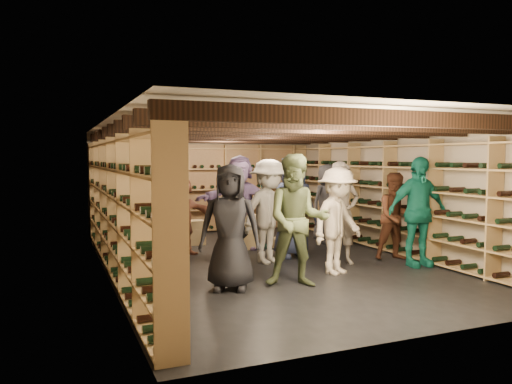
{
  "coord_description": "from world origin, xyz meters",
  "views": [
    {
      "loc": [
        -3.51,
        -7.97,
        1.84
      ],
      "look_at": [
        -0.15,
        0.2,
        1.22
      ],
      "focal_mm": 35.0,
      "sensor_mm": 36.0,
      "label": 1
    }
  ],
  "objects_px": {
    "person_3": "(338,221)",
    "person_4": "(418,212)",
    "person_9": "(269,211)",
    "person_12": "(328,203)",
    "crate_stack_left": "(245,232)",
    "person_8": "(397,216)",
    "person_1": "(233,220)",
    "person_2": "(297,221)",
    "person_0": "(230,227)",
    "person_7": "(342,213)",
    "person_5": "(182,215)",
    "crate_stack_right": "(192,233)",
    "crate_loose": "(281,242)",
    "person_6": "(293,206)",
    "person_11": "(240,202)",
    "person_10": "(265,211)"
  },
  "relations": [
    {
      "from": "person_3",
      "to": "person_4",
      "type": "height_order",
      "value": "person_4"
    },
    {
      "from": "person_9",
      "to": "person_12",
      "type": "distance_m",
      "value": 2.45
    },
    {
      "from": "crate_stack_left",
      "to": "person_8",
      "type": "distance_m",
      "value": 2.97
    },
    {
      "from": "person_1",
      "to": "person_2",
      "type": "distance_m",
      "value": 1.81
    },
    {
      "from": "person_0",
      "to": "person_7",
      "type": "distance_m",
      "value": 2.47
    },
    {
      "from": "person_5",
      "to": "person_2",
      "type": "bearing_deg",
      "value": -80.33
    },
    {
      "from": "crate_stack_right",
      "to": "person_4",
      "type": "distance_m",
      "value": 4.62
    },
    {
      "from": "person_8",
      "to": "person_7",
      "type": "bearing_deg",
      "value": -171.58
    },
    {
      "from": "person_5",
      "to": "person_1",
      "type": "bearing_deg",
      "value": -68.32
    },
    {
      "from": "crate_stack_left",
      "to": "crate_loose",
      "type": "height_order",
      "value": "crate_stack_left"
    },
    {
      "from": "person_9",
      "to": "person_5",
      "type": "bearing_deg",
      "value": 112.68
    },
    {
      "from": "person_6",
      "to": "person_8",
      "type": "distance_m",
      "value": 1.86
    },
    {
      "from": "crate_stack_left",
      "to": "crate_loose",
      "type": "xyz_separation_m",
      "value": [
        0.79,
        0.0,
        -0.25
      ]
    },
    {
      "from": "person_3",
      "to": "person_11",
      "type": "distance_m",
      "value": 2.66
    },
    {
      "from": "crate_stack_left",
      "to": "person_8",
      "type": "height_order",
      "value": "person_8"
    },
    {
      "from": "crate_loose",
      "to": "person_5",
      "type": "height_order",
      "value": "person_5"
    },
    {
      "from": "crate_stack_left",
      "to": "person_11",
      "type": "relative_size",
      "value": 0.36
    },
    {
      "from": "person_2",
      "to": "person_3",
      "type": "xyz_separation_m",
      "value": [
        0.93,
        0.44,
        -0.1
      ]
    },
    {
      "from": "person_10",
      "to": "person_7",
      "type": "bearing_deg",
      "value": -94.18
    },
    {
      "from": "person_8",
      "to": "person_1",
      "type": "bearing_deg",
      "value": 176.06
    },
    {
      "from": "crate_loose",
      "to": "person_6",
      "type": "bearing_deg",
      "value": -104.1
    },
    {
      "from": "person_5",
      "to": "person_6",
      "type": "bearing_deg",
      "value": -35.45
    },
    {
      "from": "crate_stack_left",
      "to": "person_2",
      "type": "distance_m",
      "value": 3.09
    },
    {
      "from": "crate_stack_right",
      "to": "person_11",
      "type": "bearing_deg",
      "value": -48.9
    },
    {
      "from": "person_6",
      "to": "person_10",
      "type": "relative_size",
      "value": 1.27
    },
    {
      "from": "person_8",
      "to": "person_3",
      "type": "bearing_deg",
      "value": -149.0
    },
    {
      "from": "person_1",
      "to": "person_12",
      "type": "height_order",
      "value": "person_12"
    },
    {
      "from": "crate_stack_left",
      "to": "person_11",
      "type": "bearing_deg",
      "value": 180.0
    },
    {
      "from": "person_6",
      "to": "person_12",
      "type": "distance_m",
      "value": 1.75
    },
    {
      "from": "person_5",
      "to": "person_8",
      "type": "height_order",
      "value": "person_8"
    },
    {
      "from": "person_2",
      "to": "person_8",
      "type": "distance_m",
      "value": 2.67
    },
    {
      "from": "person_3",
      "to": "person_10",
      "type": "bearing_deg",
      "value": 70.88
    },
    {
      "from": "person_9",
      "to": "person_11",
      "type": "height_order",
      "value": "person_11"
    },
    {
      "from": "crate_stack_left",
      "to": "person_11",
      "type": "distance_m",
      "value": 0.61
    },
    {
      "from": "person_2",
      "to": "person_3",
      "type": "distance_m",
      "value": 1.04
    },
    {
      "from": "crate_stack_left",
      "to": "person_3",
      "type": "bearing_deg",
      "value": -77.56
    },
    {
      "from": "person_10",
      "to": "crate_stack_right",
      "type": "bearing_deg",
      "value": 125.55
    },
    {
      "from": "person_9",
      "to": "crate_loose",
      "type": "bearing_deg",
      "value": 35.56
    },
    {
      "from": "person_0",
      "to": "person_9",
      "type": "bearing_deg",
      "value": 73.55
    },
    {
      "from": "crate_stack_right",
      "to": "person_8",
      "type": "height_order",
      "value": "person_8"
    },
    {
      "from": "crate_loose",
      "to": "person_5",
      "type": "relative_size",
      "value": 0.33
    },
    {
      "from": "person_6",
      "to": "person_9",
      "type": "height_order",
      "value": "person_6"
    },
    {
      "from": "crate_stack_left",
      "to": "crate_stack_right",
      "type": "bearing_deg",
      "value": 135.15
    },
    {
      "from": "person_12",
      "to": "person_0",
      "type": "bearing_deg",
      "value": -148.88
    },
    {
      "from": "person_3",
      "to": "person_10",
      "type": "xyz_separation_m",
      "value": [
        -0.13,
        2.57,
        -0.1
      ]
    },
    {
      "from": "person_1",
      "to": "person_7",
      "type": "relative_size",
      "value": 0.86
    },
    {
      "from": "person_3",
      "to": "crate_stack_right",
      "type": "bearing_deg",
      "value": 90.69
    },
    {
      "from": "person_4",
      "to": "person_8",
      "type": "relative_size",
      "value": 1.18
    },
    {
      "from": "crate_stack_left",
      "to": "person_9",
      "type": "distance_m",
      "value": 1.52
    },
    {
      "from": "person_7",
      "to": "person_1",
      "type": "bearing_deg",
      "value": 161.14
    }
  ]
}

